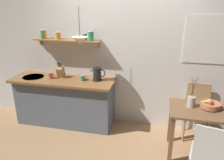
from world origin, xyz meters
name	(u,v)px	position (x,y,z in m)	size (l,w,h in m)	color
ground_plane	(114,139)	(0.00, 0.00, 0.00)	(14.00, 14.00, 0.00)	#A87F56
back_wall	(135,52)	(0.21, 0.65, 1.35)	(6.80, 0.11, 2.70)	white
kitchen_counter	(65,101)	(-1.00, 0.32, 0.45)	(1.83, 0.63, 0.88)	slate
wall_shelf	(64,37)	(-1.01, 0.49, 1.57)	(1.20, 0.20, 0.29)	#9E6B3D
dining_table	(204,119)	(1.31, -0.11, 0.62)	(0.97, 0.62, 0.75)	brown
dining_chair_near	(208,153)	(1.28, -0.73, 0.50)	(0.47, 0.46, 0.90)	silver
dining_chair_far	(197,108)	(1.30, 0.42, 0.51)	(0.45, 0.43, 0.91)	tan
fruit_bowl	(210,105)	(1.38, -0.04, 0.81)	(0.27, 0.27, 0.14)	#BC704C
twig_vase	(191,101)	(1.12, -0.05, 0.84)	(0.11, 0.11, 0.45)	#B7B2A8
electric_kettle	(97,74)	(-0.38, 0.36, 1.00)	(0.26, 0.16, 0.25)	black
knife_block	(61,72)	(-1.06, 0.36, 0.99)	(0.10, 0.17, 0.28)	tan
coffee_mug_by_sink	(51,76)	(-1.21, 0.27, 0.94)	(0.13, 0.09, 0.11)	#C6664C
coffee_mug_spare	(83,78)	(-0.63, 0.30, 0.93)	(0.13, 0.09, 0.09)	slate
pendant_lamp	(80,40)	(-0.60, 0.19, 1.59)	(0.26, 0.26, 0.56)	black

